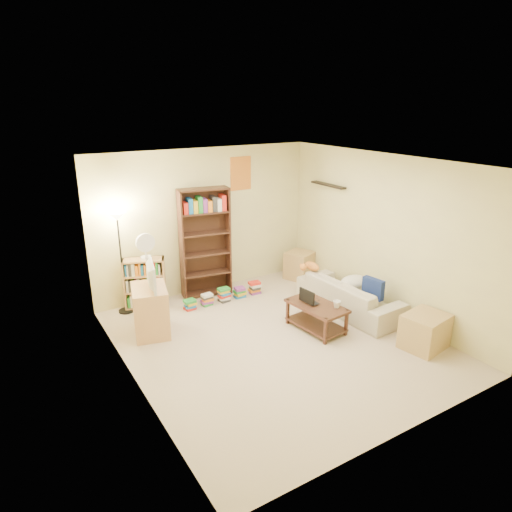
% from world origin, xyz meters
% --- Properties ---
extents(room, '(4.50, 4.54, 2.52)m').
position_xyz_m(room, '(0.00, 0.01, 1.62)').
color(room, beige).
rests_on(room, ground).
extents(sofa, '(1.89, 0.90, 0.53)m').
position_xyz_m(sofa, '(1.55, 0.20, 0.27)').
color(sofa, '#BAAD9A').
rests_on(sofa, ground).
extents(navy_pillow, '(0.16, 0.36, 0.31)m').
position_xyz_m(navy_pillow, '(1.66, -0.18, 0.51)').
color(navy_pillow, navy).
rests_on(navy_pillow, sofa).
extents(cream_blanket, '(0.49, 0.35, 0.21)m').
position_xyz_m(cream_blanket, '(1.68, 0.25, 0.46)').
color(cream_blanket, silver).
rests_on(cream_blanket, sofa).
extents(tabby_cat, '(0.42, 0.17, 0.14)m').
position_xyz_m(tabby_cat, '(1.28, 0.89, 0.60)').
color(tabby_cat, orange).
rests_on(tabby_cat, sofa).
extents(coffee_table, '(0.60, 0.95, 0.40)m').
position_xyz_m(coffee_table, '(0.70, -0.02, 0.25)').
color(coffee_table, '#49261C').
rests_on(coffee_table, ground).
extents(laptop, '(0.31, 0.20, 0.02)m').
position_xyz_m(laptop, '(0.72, 0.09, 0.41)').
color(laptop, black).
rests_on(laptop, coffee_table).
extents(laptop_screen, '(0.04, 0.30, 0.20)m').
position_xyz_m(laptop_screen, '(0.59, 0.08, 0.52)').
color(laptop_screen, white).
rests_on(laptop_screen, laptop).
extents(mug, '(0.21, 0.21, 0.10)m').
position_xyz_m(mug, '(0.88, -0.25, 0.45)').
color(mug, white).
rests_on(mug, coffee_table).
extents(tv_remote, '(0.11, 0.17, 0.02)m').
position_xyz_m(tv_remote, '(0.77, 0.29, 0.41)').
color(tv_remote, black).
rests_on(tv_remote, coffee_table).
extents(tv_stand, '(0.63, 0.76, 0.72)m').
position_xyz_m(tv_stand, '(-1.42, 1.15, 0.36)').
color(tv_stand, '#DAB16A').
rests_on(tv_stand, ground).
extents(television, '(0.70, 0.40, 0.38)m').
position_xyz_m(television, '(-1.42, 1.15, 0.91)').
color(television, black).
rests_on(television, tv_stand).
extents(tall_bookshelf, '(0.88, 0.41, 1.88)m').
position_xyz_m(tall_bookshelf, '(-0.12, 2.00, 0.99)').
color(tall_bookshelf, '#3B1F16').
rests_on(tall_bookshelf, ground).
extents(short_bookshelf, '(0.71, 0.49, 0.84)m').
position_xyz_m(short_bookshelf, '(-1.21, 2.03, 0.42)').
color(short_bookshelf, '#AF7955').
rests_on(short_bookshelf, ground).
extents(desk_fan, '(0.30, 0.17, 0.43)m').
position_xyz_m(desk_fan, '(-1.16, 1.99, 1.08)').
color(desk_fan, white).
rests_on(desk_fan, short_bookshelf).
extents(floor_lamp, '(0.28, 0.28, 1.64)m').
position_xyz_m(floor_lamp, '(-1.54, 2.05, 1.31)').
color(floor_lamp, black).
rests_on(floor_lamp, ground).
extents(side_table, '(0.59, 0.59, 0.52)m').
position_xyz_m(side_table, '(1.72, 1.78, 0.26)').
color(side_table, tan).
rests_on(side_table, ground).
extents(end_cabinet, '(0.66, 0.58, 0.49)m').
position_xyz_m(end_cabinet, '(1.64, -1.20, 0.24)').
color(end_cabinet, tan).
rests_on(end_cabinet, ground).
extents(book_stacks, '(1.43, 0.16, 0.24)m').
position_xyz_m(book_stacks, '(0.02, 1.58, 0.10)').
color(book_stacks, red).
rests_on(book_stacks, ground).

